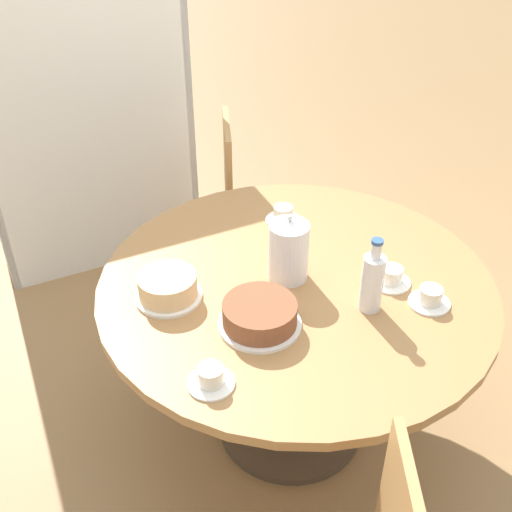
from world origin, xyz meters
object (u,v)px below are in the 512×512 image
(cake_main, at_px, (260,315))
(cup_b, at_px, (211,378))
(cake_second, at_px, (168,287))
(bookshelf, at_px, (82,111))
(cup_a, at_px, (430,298))
(chair_a, at_px, (255,207))
(cup_c, at_px, (391,277))
(cup_d, at_px, (283,215))
(water_bottle, at_px, (372,281))
(coffee_pot, at_px, (288,249))

(cake_main, bearing_deg, cup_b, -145.63)
(cake_second, xyz_separation_m, cup_b, (-0.03, -0.42, -0.02))
(bookshelf, bearing_deg, cup_b, 86.55)
(cake_second, distance_m, cup_b, 0.43)
(cake_second, height_order, cup_a, cake_second)
(cake_main, relative_size, cup_b, 1.92)
(chair_a, bearing_deg, cup_c, -158.43)
(cake_main, height_order, cup_d, cake_main)
(water_bottle, xyz_separation_m, cake_second, (-0.57, 0.34, -0.07))
(bookshelf, xyz_separation_m, coffee_pot, (0.33, -1.51, 0.01))
(cake_main, bearing_deg, cup_a, -15.77)
(chair_a, bearing_deg, coffee_pot, -177.51)
(bookshelf, relative_size, cake_main, 6.59)
(water_bottle, xyz_separation_m, cup_d, (0.00, 0.59, -0.08))
(chair_a, distance_m, bookshelf, 0.98)
(bookshelf, relative_size, cup_c, 12.65)
(cup_d, bearing_deg, bookshelf, 112.37)
(bookshelf, relative_size, cup_a, 12.65)
(water_bottle, height_order, cup_c, water_bottle)
(cup_a, xyz_separation_m, cup_b, (-0.79, -0.01, 0.00))
(chair_a, bearing_deg, cup_a, -156.14)
(chair_a, xyz_separation_m, cup_d, (-0.15, -0.54, 0.29))
(chair_a, distance_m, water_bottle, 1.20)
(cup_b, relative_size, cup_d, 1.00)
(water_bottle, distance_m, cake_main, 0.38)
(cake_second, relative_size, cup_b, 1.63)
(cup_c, bearing_deg, cup_b, -168.06)
(cake_second, bearing_deg, cup_c, -20.62)
(coffee_pot, relative_size, cup_a, 1.83)
(cake_second, bearing_deg, coffee_pot, -10.51)
(cake_main, bearing_deg, water_bottle, -12.90)
(cake_main, xyz_separation_m, cake_second, (-0.21, 0.26, 0.00))
(chair_a, xyz_separation_m, bookshelf, (-0.63, 0.64, 0.38))
(cup_c, bearing_deg, cake_main, 179.28)
(cake_second, bearing_deg, cup_b, -93.80)
(chair_a, xyz_separation_m, water_bottle, (-0.15, -1.13, 0.38))
(coffee_pot, bearing_deg, cake_main, -137.60)
(water_bottle, height_order, cup_a, water_bottle)
(cup_a, bearing_deg, cup_c, 107.69)
(cup_b, bearing_deg, chair_a, 58.43)
(cup_a, distance_m, cup_b, 0.79)
(chair_a, bearing_deg, water_bottle, -165.53)
(water_bottle, relative_size, cake_main, 1.01)
(cup_b, height_order, cup_c, same)
(cup_b, bearing_deg, cup_a, 0.56)
(water_bottle, height_order, cup_b, water_bottle)
(coffee_pot, relative_size, cup_d, 1.83)
(chair_a, xyz_separation_m, cup_a, (0.04, -1.21, 0.29))
(chair_a, distance_m, cake_second, 1.11)
(cake_main, height_order, cake_second, cake_second)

